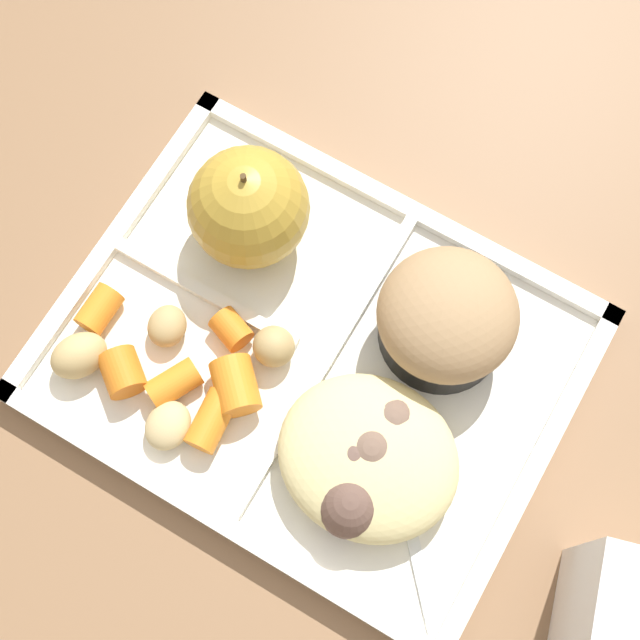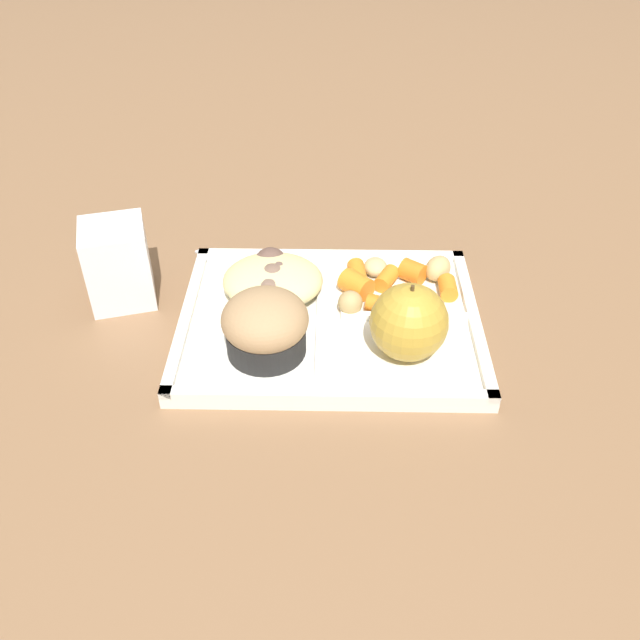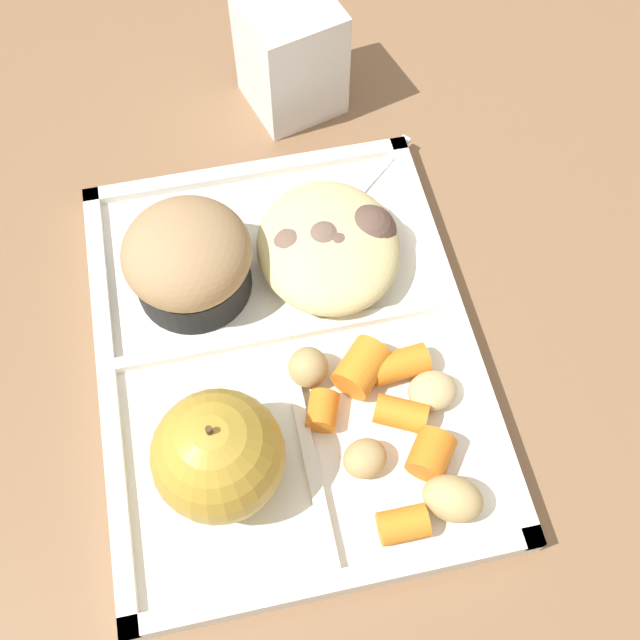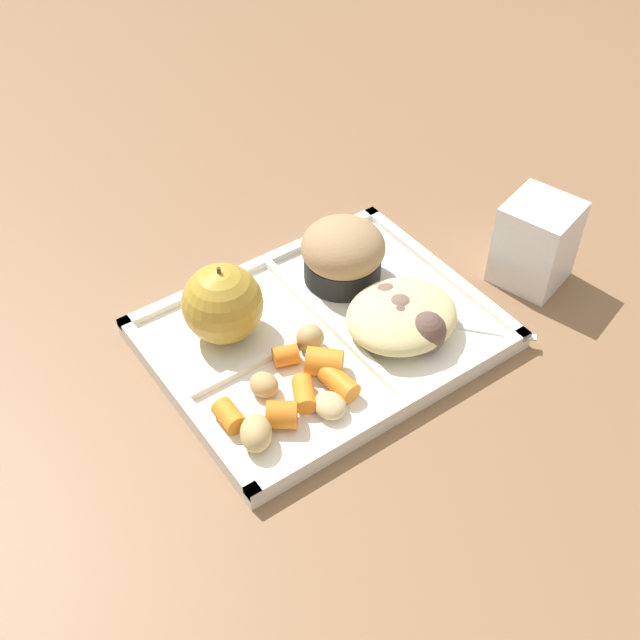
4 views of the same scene
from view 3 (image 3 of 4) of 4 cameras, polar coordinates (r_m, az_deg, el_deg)
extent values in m
plane|color=#846042|center=(0.51, -2.49, -2.85)|extent=(6.00, 6.00, 0.00)
cube|color=white|center=(0.51, -2.52, -2.55)|extent=(0.31, 0.24, 0.01)
cube|color=white|center=(0.52, 10.19, 0.38)|extent=(0.31, 0.01, 0.01)
cube|color=white|center=(0.50, -15.64, -4.45)|extent=(0.31, 0.01, 0.01)
cube|color=white|center=(0.45, 1.24, -19.02)|extent=(0.01, 0.24, 0.01)
cube|color=white|center=(0.58, -5.40, 11.05)|extent=(0.01, 0.24, 0.01)
cube|color=white|center=(0.50, -2.77, -1.08)|extent=(0.01, 0.22, 0.01)
cube|color=white|center=(0.47, -1.03, -10.51)|extent=(0.13, 0.01, 0.01)
sphere|color=#B79333|center=(0.44, -7.64, -10.05)|extent=(0.08, 0.08, 0.08)
cylinder|color=#4C381E|center=(0.40, -8.29, -8.29)|extent=(0.00, 0.00, 0.01)
cylinder|color=black|center=(0.52, -9.54, 3.41)|extent=(0.08, 0.08, 0.03)
ellipsoid|color=tan|center=(0.50, -9.98, 4.98)|extent=(0.08, 0.08, 0.05)
cylinder|color=orange|center=(0.49, 6.01, -3.35)|extent=(0.02, 0.04, 0.02)
cylinder|color=orange|center=(0.46, 8.33, -9.96)|extent=(0.04, 0.03, 0.02)
cylinder|color=orange|center=(0.47, 0.19, -6.82)|extent=(0.03, 0.03, 0.02)
cylinder|color=orange|center=(0.47, 6.09, -7.00)|extent=(0.03, 0.04, 0.02)
cylinder|color=orange|center=(0.45, 6.25, -15.00)|extent=(0.02, 0.03, 0.02)
cylinder|color=orange|center=(0.48, 3.12, -3.58)|extent=(0.04, 0.04, 0.03)
ellipsoid|color=tan|center=(0.48, 8.43, -5.27)|extent=(0.03, 0.03, 0.02)
ellipsoid|color=tan|center=(0.46, 9.93, -13.05)|extent=(0.04, 0.04, 0.03)
ellipsoid|color=tan|center=(0.46, 3.39, -10.32)|extent=(0.03, 0.03, 0.02)
ellipsoid|color=tan|center=(0.48, -0.90, -3.56)|extent=(0.03, 0.03, 0.03)
ellipsoid|color=beige|center=(0.52, 0.60, 5.56)|extent=(0.11, 0.10, 0.04)
sphere|color=#755B4C|center=(0.52, -2.06, 5.21)|extent=(0.04, 0.04, 0.04)
sphere|color=brown|center=(0.52, 3.68, 6.55)|extent=(0.04, 0.04, 0.04)
sphere|color=#755B4C|center=(0.52, 0.33, 5.53)|extent=(0.04, 0.04, 0.04)
sphere|color=brown|center=(0.52, 1.24, 5.10)|extent=(0.04, 0.04, 0.04)
cube|color=silver|center=(0.58, 3.86, 10.58)|extent=(0.07, 0.08, 0.00)
cube|color=silver|center=(0.54, 0.02, 6.34)|extent=(0.04, 0.04, 0.00)
cylinder|color=silver|center=(0.53, -2.56, 4.82)|extent=(0.02, 0.02, 0.00)
cylinder|color=silver|center=(0.53, -1.76, 4.33)|extent=(0.02, 0.02, 0.00)
cylinder|color=silver|center=(0.53, -0.95, 3.83)|extent=(0.02, 0.02, 0.00)
cube|color=white|center=(0.62, -2.19, 19.18)|extent=(0.08, 0.08, 0.09)
camera|label=1|loc=(0.36, 57.97, 72.55)|focal=52.66mm
camera|label=2|loc=(0.58, -84.87, 9.46)|focal=38.36mm
camera|label=4|loc=(0.48, 99.71, 6.18)|focal=44.97mm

